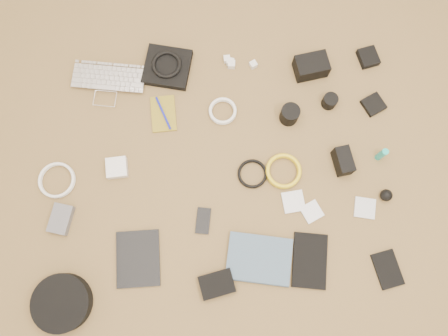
{
  "coord_description": "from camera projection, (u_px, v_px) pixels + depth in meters",
  "views": [
    {
      "loc": [
        -0.04,
        -0.38,
        1.69
      ],
      "look_at": [
        -0.0,
        0.01,
        0.02
      ],
      "focal_mm": 35.0,
      "sensor_mm": 36.0,
      "label": 1
    }
  ],
  "objects": [
    {
      "name": "laptop",
      "position": [
        108.0,
        87.0,
        1.8
      ],
      "size": [
        0.33,
        0.26,
        0.02
      ],
      "primitive_type": "imported",
      "rotation": [
        0.0,
        0.0,
        -0.19
      ],
      "color": "silver",
      "rests_on": "ground"
    },
    {
      "name": "headphone_pouch",
      "position": [
        167.0,
        67.0,
        1.81
      ],
      "size": [
        0.22,
        0.22,
        0.03
      ],
      "primitive_type": "cube",
      "rotation": [
        0.0,
        0.0,
        -0.26
      ],
      "color": "black",
      "rests_on": "ground"
    },
    {
      "name": "headphones",
      "position": [
        167.0,
        65.0,
        1.79
      ],
      "size": [
        0.14,
        0.14,
        0.02
      ],
      "primitive_type": "torus",
      "rotation": [
        0.0,
        0.0,
        0.13
      ],
      "color": "black",
      "rests_on": "headphone_pouch"
    },
    {
      "name": "charger_a",
      "position": [
        231.0,
        64.0,
        1.82
      ],
      "size": [
        0.03,
        0.03,
        0.03
      ],
      "primitive_type": "cube",
      "rotation": [
        0.0,
        0.0,
        -0.12
      ],
      "color": "white",
      "rests_on": "ground"
    },
    {
      "name": "charger_b",
      "position": [
        227.0,
        59.0,
        1.83
      ],
      "size": [
        0.03,
        0.03,
        0.03
      ],
      "primitive_type": "cube",
      "rotation": [
        0.0,
        0.0,
        0.02
      ],
      "color": "white",
      "rests_on": "ground"
    },
    {
      "name": "charger_c",
      "position": [
        253.0,
        65.0,
        1.82
      ],
      "size": [
        0.04,
        0.04,
        0.03
      ],
      "primitive_type": "cube",
      "rotation": [
        0.0,
        0.0,
        0.42
      ],
      "color": "white",
      "rests_on": "ground"
    },
    {
      "name": "charger_d",
      "position": [
        230.0,
        62.0,
        1.82
      ],
      "size": [
        0.04,
        0.04,
        0.03
      ],
      "primitive_type": "cube",
      "rotation": [
        0.0,
        0.0,
        -0.31
      ],
      "color": "white",
      "rests_on": "ground"
    },
    {
      "name": "dslr_camera",
      "position": [
        311.0,
        66.0,
        1.79
      ],
      "size": [
        0.14,
        0.11,
        0.08
      ],
      "primitive_type": "cube",
      "rotation": [
        0.0,
        0.0,
        0.13
      ],
      "color": "black",
      "rests_on": "ground"
    },
    {
      "name": "lens_pouch",
      "position": [
        368.0,
        57.0,
        1.83
      ],
      "size": [
        0.09,
        0.1,
        0.03
      ],
      "primitive_type": "cube",
      "rotation": [
        0.0,
        0.0,
        0.19
      ],
      "color": "black",
      "rests_on": "ground"
    },
    {
      "name": "notebook_olive",
      "position": [
        164.0,
        114.0,
        1.78
      ],
      "size": [
        0.1,
        0.15,
        0.01
      ],
      "primitive_type": "cube",
      "rotation": [
        0.0,
        0.0,
        0.02
      ],
      "color": "olive",
      "rests_on": "ground"
    },
    {
      "name": "pen_blue",
      "position": [
        163.0,
        113.0,
        1.77
      ],
      "size": [
        0.06,
        0.14,
        0.01
      ],
      "primitive_type": "cylinder",
      "rotation": [
        1.57,
        0.0,
        0.34
      ],
      "color": "#151AB2",
      "rests_on": "notebook_olive"
    },
    {
      "name": "cable_white_a",
      "position": [
        223.0,
        112.0,
        1.78
      ],
      "size": [
        0.13,
        0.13,
        0.01
      ],
      "primitive_type": "torus",
      "rotation": [
        0.0,
        0.0,
        0.15
      ],
      "color": "white",
      "rests_on": "ground"
    },
    {
      "name": "lens_a",
      "position": [
        290.0,
        114.0,
        1.74
      ],
      "size": [
        0.09,
        0.09,
        0.08
      ],
      "primitive_type": "cylinder",
      "rotation": [
        0.0,
        0.0,
        -0.18
      ],
      "color": "black",
      "rests_on": "ground"
    },
    {
      "name": "lens_b",
      "position": [
        330.0,
        101.0,
        1.77
      ],
      "size": [
        0.07,
        0.07,
        0.05
      ],
      "primitive_type": "cylinder",
      "rotation": [
        0.0,
        0.0,
        -0.1
      ],
      "color": "black",
      "rests_on": "ground"
    },
    {
      "name": "card_reader",
      "position": [
        373.0,
        105.0,
        1.78
      ],
      "size": [
        0.11,
        0.11,
        0.02
      ],
      "primitive_type": "cube",
      "rotation": [
        0.0,
        0.0,
        0.42
      ],
      "color": "black",
      "rests_on": "ground"
    },
    {
      "name": "power_brick",
      "position": [
        117.0,
        168.0,
        1.72
      ],
      "size": [
        0.08,
        0.08,
        0.03
      ],
      "primitive_type": "cube",
      "rotation": [
        0.0,
        0.0,
        0.03
      ],
      "color": "white",
      "rests_on": "ground"
    },
    {
      "name": "cable_white_b",
      "position": [
        57.0,
        180.0,
        1.72
      ],
      "size": [
        0.16,
        0.16,
        0.01
      ],
      "primitive_type": "torus",
      "rotation": [
        0.0,
        0.0,
        0.13
      ],
      "color": "white",
      "rests_on": "ground"
    },
    {
      "name": "cable_black",
      "position": [
        252.0,
        174.0,
        1.72
      ],
      "size": [
        0.15,
        0.15,
        0.01
      ],
      "primitive_type": "torus",
      "rotation": [
        0.0,
        0.0,
        -0.4
      ],
      "color": "black",
      "rests_on": "ground"
    },
    {
      "name": "cable_yellow",
      "position": [
        283.0,
        172.0,
        1.72
      ],
      "size": [
        0.15,
        0.15,
        0.02
      ],
      "primitive_type": "torus",
      "rotation": [
        0.0,
        0.0,
        -0.05
      ],
      "color": "yellow",
      "rests_on": "ground"
    },
    {
      "name": "flash",
      "position": [
        343.0,
        161.0,
        1.7
      ],
      "size": [
        0.07,
        0.11,
        0.08
      ],
      "primitive_type": "cube",
      "rotation": [
        0.0,
        0.0,
        0.13
      ],
      "color": "black",
      "rests_on": "ground"
    },
    {
      "name": "lens_cleaner",
      "position": [
        382.0,
        154.0,
        1.7
      ],
      "size": [
        0.03,
        0.03,
        0.09
      ],
      "primitive_type": "cylinder",
      "rotation": [
        0.0,
        0.0,
        0.43
      ],
      "color": "#1BB0A4",
      "rests_on": "ground"
    },
    {
      "name": "battery_charger",
      "position": [
        61.0,
        219.0,
        1.67
      ],
      "size": [
        0.1,
        0.13,
        0.03
      ],
      "primitive_type": "cube",
      "rotation": [
        0.0,
        0.0,
        -0.3
      ],
      "color": "#58585D",
      "rests_on": "ground"
    },
    {
      "name": "tablet",
      "position": [
        138.0,
        259.0,
        1.65
      ],
      "size": [
        0.17,
        0.21,
        0.01
      ],
      "primitive_type": "cube",
      "rotation": [
        0.0,
        0.0,
        -0.02
      ],
      "color": "black",
      "rests_on": "ground"
    },
    {
      "name": "phone",
      "position": [
        203.0,
        221.0,
        1.68
      ],
      "size": [
        0.07,
        0.11,
        0.01
      ],
      "primitive_type": "cube",
      "rotation": [
        0.0,
        0.0,
        -0.19
      ],
      "color": "black",
      "rests_on": "ground"
    },
    {
      "name": "filter_case_left",
      "position": [
        293.0,
        202.0,
        1.7
      ],
      "size": [
        0.09,
        0.09,
        0.01
      ],
      "primitive_type": "cube",
      "rotation": [
        0.0,
        0.0,
        0.08
      ],
      "color": "silver",
      "rests_on": "ground"
    },
    {
      "name": "filter_case_mid",
      "position": [
        312.0,
        212.0,
        1.69
      ],
      "size": [
        0.09,
        0.09,
        0.01
      ],
      "primitive_type": "cube",
      "rotation": [
        0.0,
        0.0,
        0.41
      ],
      "color": "silver",
      "rests_on": "ground"
    },
    {
      "name": "filter_case_right",
      "position": [
        365.0,
        208.0,
        1.69
      ],
      "size": [
        0.1,
        0.1,
        0.01
      ],
      "primitive_type": "cube",
      "rotation": [
        0.0,
        0.0,
        -0.24
      ],
      "color": "silver",
      "rests_on": "ground"
    },
    {
      "name": "air_blower",
      "position": [
        386.0,
        195.0,
        1.69
      ],
      "size": [
        0.05,
        0.05,
        0.05
      ],
      "primitive_type": "sphere",
      "rotation": [
        0.0,
        0.0,
        0.16
      ],
      "color": "black",
      "rests_on": "ground"
    },
    {
      "name": "headphone_case",
      "position": [
        62.0,
        303.0,
        1.59
      ],
      "size": [
        0.25,
        0.25,
        0.06
      ],
      "primitive_type": "cylinder",
      "rotation": [
        0.0,
        0.0,
        0.19
      ],
      "color": "black",
      "rests_on": "ground"
    },
    {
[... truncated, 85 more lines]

